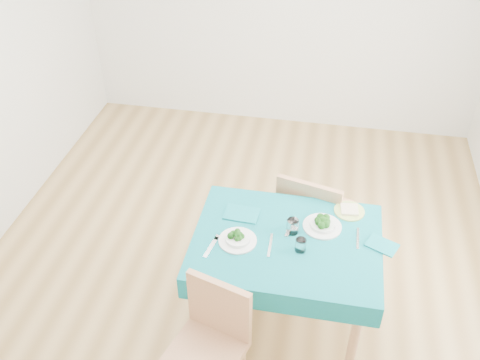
% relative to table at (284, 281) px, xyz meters
% --- Properties ---
extents(room_shell, '(4.02, 4.52, 2.73)m').
position_rel_table_xyz_m(room_shell, '(-0.38, 0.42, 0.97)').
color(room_shell, olive).
rests_on(room_shell, ground).
extents(table, '(1.15, 0.88, 0.76)m').
position_rel_table_xyz_m(table, '(0.00, 0.00, 0.00)').
color(table, '#096068').
rests_on(table, ground).
extents(chair_near, '(0.51, 0.53, 0.99)m').
position_rel_table_xyz_m(chair_near, '(-0.37, -0.67, 0.12)').
color(chair_near, '#A8744F').
rests_on(chair_near, ground).
extents(chair_far, '(0.58, 0.61, 1.17)m').
position_rel_table_xyz_m(chair_far, '(0.15, 0.68, 0.21)').
color(chair_far, '#A8744F').
rests_on(chair_far, ground).
extents(bowl_near, '(0.24, 0.24, 0.07)m').
position_rel_table_xyz_m(bowl_near, '(-0.30, -0.07, 0.42)').
color(bowl_near, white).
rests_on(bowl_near, table).
extents(bowl_far, '(0.25, 0.25, 0.08)m').
position_rel_table_xyz_m(bowl_far, '(0.21, 0.16, 0.42)').
color(bowl_far, white).
rests_on(bowl_far, table).
extents(fork_near, '(0.06, 0.19, 0.00)m').
position_rel_table_xyz_m(fork_near, '(-0.45, -0.15, 0.38)').
color(fork_near, silver).
rests_on(fork_near, table).
extents(knife_near, '(0.02, 0.20, 0.00)m').
position_rel_table_xyz_m(knife_near, '(-0.09, -0.07, 0.38)').
color(knife_near, silver).
rests_on(knife_near, table).
extents(fork_far, '(0.06, 0.17, 0.00)m').
position_rel_table_xyz_m(fork_far, '(0.01, 0.11, 0.38)').
color(fork_far, silver).
rests_on(fork_far, table).
extents(knife_far, '(0.01, 0.19, 0.00)m').
position_rel_table_xyz_m(knife_far, '(0.43, 0.09, 0.38)').
color(knife_far, silver).
rests_on(knife_far, table).
extents(napkin_near, '(0.23, 0.17, 0.01)m').
position_rel_table_xyz_m(napkin_near, '(-0.32, 0.18, 0.39)').
color(napkin_near, '#0D6B73').
rests_on(napkin_near, table).
extents(napkin_far, '(0.22, 0.19, 0.01)m').
position_rel_table_xyz_m(napkin_far, '(0.58, 0.05, 0.38)').
color(napkin_far, '#0D6B73').
rests_on(napkin_far, table).
extents(tumbler_center, '(0.08, 0.08, 0.10)m').
position_rel_table_xyz_m(tumbler_center, '(0.02, 0.08, 0.43)').
color(tumbler_center, white).
rests_on(tumbler_center, table).
extents(tumbler_side, '(0.07, 0.07, 0.09)m').
position_rel_table_xyz_m(tumbler_side, '(0.09, -0.08, 0.42)').
color(tumbler_side, white).
rests_on(tumbler_side, table).
extents(side_plate, '(0.20, 0.20, 0.01)m').
position_rel_table_xyz_m(side_plate, '(0.37, 0.34, 0.38)').
color(side_plate, '#ADC560').
rests_on(side_plate, table).
extents(bread_slice, '(0.12, 0.12, 0.02)m').
position_rel_table_xyz_m(bread_slice, '(0.37, 0.34, 0.40)').
color(bread_slice, beige).
rests_on(bread_slice, side_plate).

